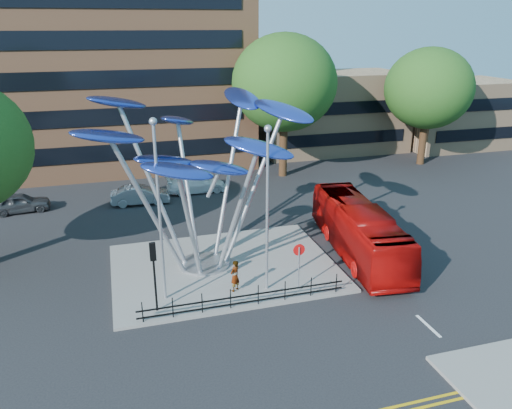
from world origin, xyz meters
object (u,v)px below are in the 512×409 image
object	(u,v)px
parked_car_mid	(140,195)
parked_car_right	(196,184)
tree_right	(284,83)
red_bus	(358,230)
pedestrian	(235,276)
street_lamp_left	(158,197)
street_lamp_right	(267,196)
tree_far	(429,89)
traffic_light_island	(154,263)
leaf_sculpture	(198,145)
parked_car_left	(20,203)
no_entry_sign_island	(299,259)

from	to	relation	value
parked_car_mid	parked_car_right	size ratio (longest dim) A/B	0.91
tree_right	red_bus	bearing A→B (deg)	-93.83
red_bus	pedestrian	bearing A→B (deg)	-155.82
street_lamp_left	street_lamp_right	size ratio (longest dim) A/B	1.06
tree_right	pedestrian	bearing A→B (deg)	-115.83
tree_far	parked_car_mid	distance (m)	27.69
traffic_light_island	parked_car_mid	world-z (taller)	traffic_light_island
street_lamp_right	parked_car_mid	bearing A→B (deg)	108.92
street_lamp_left	traffic_light_island	distance (m)	2.96
tree_right	parked_car_right	size ratio (longest dim) A/B	2.58
leaf_sculpture	parked_car_right	distance (m)	14.45
tree_right	red_bus	world-z (taller)	tree_right
street_lamp_left	parked_car_right	distance (m)	17.32
red_bus	tree_far	bearing A→B (deg)	54.26
tree_right	parked_car_mid	size ratio (longest dim) A/B	2.84
pedestrian	street_lamp_left	bearing A→B (deg)	-41.14
red_bus	parked_car_left	size ratio (longest dim) A/B	2.65
parked_car_right	no_entry_sign_island	bearing A→B (deg)	-174.39
traffic_light_island	red_bus	size ratio (longest dim) A/B	0.32
leaf_sculpture	traffic_light_island	size ratio (longest dim) A/B	3.71
leaf_sculpture	parked_car_left	world-z (taller)	leaf_sculpture
pedestrian	parked_car_mid	xyz separation A→B (m)	(-3.57, 14.75, -0.27)
leaf_sculpture	street_lamp_right	bearing A→B (deg)	-55.09
no_entry_sign_island	pedestrian	xyz separation A→B (m)	(-3.08, 0.73, -0.85)
parked_car_left	parked_car_right	size ratio (longest dim) A/B	0.86
no_entry_sign_island	parked_car_mid	xyz separation A→B (m)	(-6.64, 15.48, -1.11)
street_lamp_left	red_bus	xyz separation A→B (m)	(11.41, 2.21, -3.86)
leaf_sculpture	traffic_light_island	world-z (taller)	leaf_sculpture
street_lamp_left	leaf_sculpture	bearing A→B (deg)	52.60
no_entry_sign_island	parked_car_left	xyz separation A→B (m)	(-15.00, 16.17, -1.13)
leaf_sculpture	pedestrian	world-z (taller)	leaf_sculpture
street_lamp_right	no_entry_sign_island	bearing A→B (deg)	-17.87
street_lamp_right	parked_car_right	bearing A→B (deg)	92.21
street_lamp_right	no_entry_sign_island	distance (m)	3.64
tree_far	pedestrian	xyz separation A→B (m)	(-23.08, -18.75, -6.14)
street_lamp_left	parked_car_left	xyz separation A→B (m)	(-8.50, 15.18, -4.67)
red_bus	parked_car_right	distance (m)	15.59
parked_car_mid	traffic_light_island	bearing A→B (deg)	-178.32
parked_car_left	parked_car_right	distance (m)	12.89
leaf_sculpture	red_bus	bearing A→B (deg)	-6.19
street_lamp_left	no_entry_sign_island	xyz separation A→B (m)	(6.50, -0.98, -3.54)
parked_car_left	parked_car_mid	world-z (taller)	parked_car_mid
street_lamp_left	traffic_light_island	world-z (taller)	street_lamp_left
leaf_sculpture	tree_right	bearing A→B (deg)	56.69
leaf_sculpture	parked_car_left	bearing A→B (deg)	132.33
no_entry_sign_island	red_bus	bearing A→B (deg)	33.02
leaf_sculpture	no_entry_sign_island	bearing A→B (deg)	-45.67
traffic_light_island	tree_right	bearing A→B (deg)	56.31
tree_right	no_entry_sign_island	size ratio (longest dim) A/B	4.94
leaf_sculpture	street_lamp_left	xyz separation A→B (m)	(-2.43, -3.18, -1.52)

